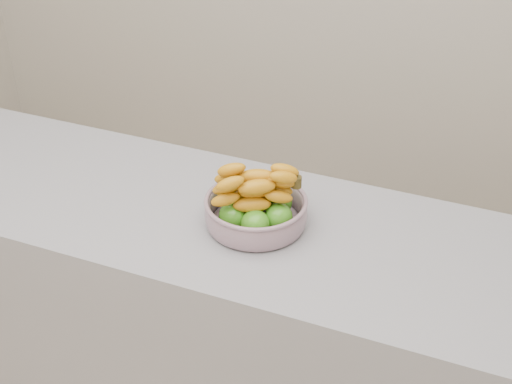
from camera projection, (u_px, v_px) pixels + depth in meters
counter at (208, 333)px, 2.16m from camera, size 2.00×0.60×0.90m
fruit_bowl at (256, 207)px, 1.84m from camera, size 0.27×0.27×0.17m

